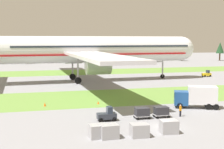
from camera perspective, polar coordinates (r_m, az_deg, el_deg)
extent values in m
plane|color=gray|center=(40.72, 9.20, -9.44)|extent=(400.00, 400.00, 0.00)
cube|color=olive|center=(60.75, 1.20, -4.06)|extent=(320.00, 17.53, 0.01)
cube|color=olive|center=(106.47, -5.34, 0.45)|extent=(320.00, 17.53, 0.01)
cylinder|color=silver|center=(82.49, -3.90, 4.61)|extent=(53.74, 9.42, 6.90)
sphere|color=silver|center=(92.08, 12.62, 4.66)|extent=(6.76, 6.76, 6.76)
cube|color=red|center=(82.54, -3.89, 3.77)|extent=(52.44, 9.50, 0.36)
cube|color=#283342|center=(83.24, -1.70, 5.23)|extent=(47.23, 9.18, 0.44)
cube|color=silver|center=(102.96, -8.28, 4.54)|extent=(10.16, 36.23, 0.62)
cylinder|color=#A3A3A8|center=(97.95, -7.07, 3.13)|extent=(5.39, 4.04, 3.80)
cube|color=silver|center=(60.97, -2.51, 3.32)|extent=(10.16, 36.23, 0.62)
cylinder|color=#A3A3A8|center=(66.65, -2.55, 1.63)|extent=(5.39, 4.04, 3.80)
cylinder|color=#A3A3A8|center=(89.62, 9.26, 1.84)|extent=(0.44, 0.44, 6.82)
cylinder|color=black|center=(89.95, 9.22, -0.33)|extent=(1.22, 0.48, 1.20)
cylinder|color=#A3A3A8|center=(85.99, -7.25, 1.76)|extent=(0.44, 0.44, 6.57)
cylinder|color=black|center=(86.32, -7.22, -0.41)|extent=(1.73, 0.67, 1.70)
cylinder|color=#A3A3A8|center=(77.86, -6.27, 1.29)|extent=(0.44, 0.44, 6.57)
cylinder|color=black|center=(78.22, -6.24, -1.11)|extent=(1.73, 0.67, 1.70)
cube|color=#2D333D|center=(42.88, -0.98, -7.60)|extent=(2.60, 1.31, 0.77)
cube|color=#283342|center=(42.77, -0.47, -6.48)|extent=(0.70, 1.09, 0.90)
cylinder|color=black|center=(42.27, -2.03, -8.35)|extent=(0.60, 0.20, 0.60)
cylinder|color=black|center=(43.31, -2.33, -7.99)|extent=(0.60, 0.20, 0.60)
cylinder|color=black|center=(42.67, 0.39, -8.20)|extent=(0.60, 0.20, 0.60)
cylinder|color=black|center=(43.70, 0.03, -7.85)|extent=(0.60, 0.20, 0.60)
cube|color=#A3A3A8|center=(44.33, 5.51, -7.54)|extent=(2.20, 1.51, 0.10)
cube|color=#2D2D33|center=(44.19, 5.52, -6.78)|extent=(1.94, 1.33, 1.10)
cylinder|color=black|center=(43.49, 4.76, -8.08)|extent=(0.40, 0.12, 0.40)
cylinder|color=black|center=(44.75, 4.19, -7.65)|extent=(0.40, 0.12, 0.40)
cylinder|color=black|center=(44.04, 6.84, -7.92)|extent=(0.40, 0.12, 0.40)
cylinder|color=black|center=(45.29, 6.22, -7.51)|extent=(0.40, 0.12, 0.40)
cube|color=#A3A3A8|center=(45.36, 9.00, -7.27)|extent=(2.20, 1.51, 0.10)
cube|color=#2D2D33|center=(45.22, 9.01, -6.53)|extent=(1.94, 1.33, 1.10)
cylinder|color=black|center=(44.48, 8.34, -7.80)|extent=(0.40, 0.12, 0.40)
cylinder|color=black|center=(45.72, 7.68, -7.39)|extent=(0.40, 0.12, 0.40)
cylinder|color=black|center=(45.12, 10.32, -7.63)|extent=(0.40, 0.12, 0.40)
cylinder|color=black|center=(46.34, 9.62, -7.24)|extent=(0.40, 0.12, 0.40)
cube|color=#1E4C8E|center=(52.16, 12.55, -4.21)|extent=(2.92, 2.97, 2.20)
cube|color=#283342|center=(52.03, 11.39, -3.72)|extent=(0.88, 1.94, 0.97)
cube|color=silver|center=(52.37, 16.23, -3.61)|extent=(5.04, 3.87, 2.80)
cylinder|color=black|center=(51.39, 12.34, -5.62)|extent=(1.00, 0.65, 0.96)
cylinder|color=black|center=(53.34, 12.22, -5.17)|extent=(1.00, 0.65, 0.96)
cylinder|color=black|center=(51.84, 17.30, -5.66)|extent=(1.00, 0.65, 0.96)
cylinder|color=black|center=(53.78, 17.00, -5.21)|extent=(1.00, 0.65, 0.96)
cylinder|color=black|center=(52.02, 18.53, -5.66)|extent=(1.00, 0.65, 0.96)
cylinder|color=black|center=(53.95, 18.18, -5.22)|extent=(1.00, 0.65, 0.96)
cube|color=yellow|center=(97.05, 16.93, 0.02)|extent=(2.66, 1.42, 0.77)
cube|color=#283342|center=(97.18, 17.14, 0.52)|extent=(0.75, 1.12, 0.90)
cylinder|color=black|center=(96.14, 16.65, -0.26)|extent=(0.61, 0.23, 0.60)
cylinder|color=black|center=(97.05, 16.30, -0.19)|extent=(0.61, 0.23, 0.60)
cylinder|color=black|center=(97.14, 17.55, -0.22)|extent=(0.61, 0.23, 0.60)
cylinder|color=black|center=(98.05, 17.19, -0.15)|extent=(0.61, 0.23, 0.60)
cylinder|color=black|center=(46.49, 12.47, -6.97)|extent=(0.18, 0.18, 0.85)
cylinder|color=black|center=(46.29, 12.35, -7.02)|extent=(0.18, 0.18, 0.85)
cylinder|color=orange|center=(46.23, 12.43, -6.11)|extent=(0.36, 0.36, 0.62)
sphere|color=tan|center=(46.13, 12.45, -5.55)|extent=(0.24, 0.24, 0.24)
cylinder|color=orange|center=(46.44, 12.56, -6.10)|extent=(0.10, 0.10, 0.58)
cylinder|color=orange|center=(46.03, 12.30, -6.20)|extent=(0.10, 0.10, 0.58)
cube|color=#A3A3A8|center=(35.82, -2.54, -10.32)|extent=(2.11, 1.74, 1.53)
cube|color=#A3A3A8|center=(36.24, 5.05, -10.15)|extent=(2.05, 1.66, 1.52)
cube|color=#A3A3A8|center=(35.63, -0.54, -10.35)|extent=(2.07, 1.69, 1.59)
cube|color=#A3A3A8|center=(38.06, 10.38, -9.37)|extent=(2.10, 1.72, 1.58)
cone|color=orange|center=(53.28, -12.20, -5.36)|extent=(0.44, 0.44, 0.64)
cone|color=orange|center=(58.64, 12.05, -4.33)|extent=(0.44, 0.44, 0.53)
cone|color=orange|center=(53.99, -2.53, -5.16)|extent=(0.44, 0.44, 0.46)
cylinder|color=#4C3823|center=(146.64, -15.43, 2.44)|extent=(0.70, 0.70, 2.81)
cone|color=#1E4223|center=(146.39, -15.49, 4.53)|extent=(4.15, 4.15, 7.94)
cylinder|color=#4C3823|center=(147.98, -8.22, 2.86)|extent=(0.70, 0.70, 3.96)
cone|color=#1E4223|center=(147.73, -8.26, 5.28)|extent=(4.44, 4.44, 8.54)
cylinder|color=#4C3823|center=(148.63, -0.26, 2.92)|extent=(0.70, 0.70, 3.83)
cone|color=#1E4223|center=(148.37, -0.26, 5.33)|extent=(5.37, 5.37, 8.69)
cylinder|color=#4C3823|center=(155.45, 7.55, 2.99)|extent=(0.70, 0.70, 3.66)
cone|color=#1E4223|center=(155.22, 7.58, 5.04)|extent=(6.08, 6.08, 7.50)
cylinder|color=#4C3823|center=(165.84, 12.69, 2.99)|extent=(0.70, 0.70, 3.00)
cone|color=#1E4223|center=(165.64, 12.73, 4.51)|extent=(4.59, 4.59, 5.81)
cylinder|color=#4C3823|center=(172.89, 19.13, 3.06)|extent=(0.70, 0.70, 3.85)
cone|color=#1E4223|center=(172.71, 19.19, 4.65)|extent=(4.14, 4.14, 5.75)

